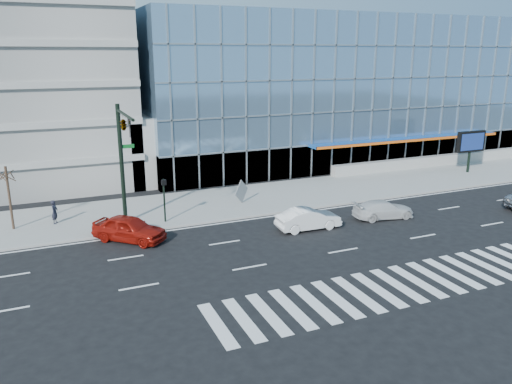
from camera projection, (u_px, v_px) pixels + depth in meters
ground at (310, 230)px, 33.03m from camera, size 160.00×160.00×0.00m
sidewalk at (261, 198)px, 40.09m from camera, size 120.00×8.00×0.15m
theatre_building at (307, 86)px, 59.38m from camera, size 42.00×26.00×15.00m
ramp_block at (157, 147)px, 45.85m from camera, size 6.00×8.00×6.00m
retaining_wall at (456, 158)px, 52.30m from camera, size 30.00×0.80×1.00m
traffic_signal at (123, 138)px, 31.22m from camera, size 1.14×5.74×8.00m
ped_signal_post at (164, 194)px, 33.58m from camera, size 0.30×0.33×3.00m
marquee_sign at (471, 142)px, 47.70m from camera, size 3.20×0.43×4.00m
street_tree_near at (6, 175)px, 31.76m from camera, size 1.10×1.10×4.23m
white_suv at (383, 209)px, 35.20m from camera, size 4.60×2.37×1.28m
white_sedan at (308, 219)px, 32.94m from camera, size 4.37×1.64×1.43m
red_sedan at (129, 229)px, 30.86m from camera, size 4.68×4.58×1.59m
pedestrian at (55, 212)px, 33.58m from camera, size 0.60×0.70×1.62m
tilted_panel at (241, 191)px, 38.20m from camera, size 1.51×1.14×1.84m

